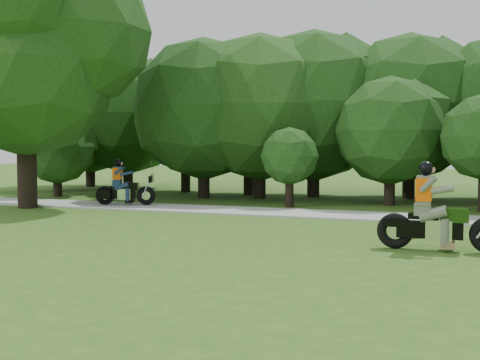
# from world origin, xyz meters

# --- Properties ---
(ground) EXTENTS (100.00, 100.00, 0.00)m
(ground) POSITION_xyz_m (0.00, 0.00, 0.00)
(ground) COLOR #305C1A
(ground) RESTS_ON ground
(walkway) EXTENTS (60.00, 2.20, 0.06)m
(walkway) POSITION_xyz_m (0.00, 8.00, 0.03)
(walkway) COLOR #ACACA6
(walkway) RESTS_ON ground
(tree_line) EXTENTS (40.05, 11.72, 7.23)m
(tree_line) POSITION_xyz_m (1.50, 14.58, 3.62)
(tree_line) COLOR black
(tree_line) RESTS_ON ground
(big_tree_west) EXTENTS (8.64, 6.56, 9.96)m
(big_tree_west) POSITION_xyz_m (-10.54, 6.85, 5.76)
(big_tree_west) COLOR black
(big_tree_west) RESTS_ON ground
(chopper_motorcycle) EXTENTS (2.64, 0.70, 1.89)m
(chopper_motorcycle) POSITION_xyz_m (3.52, 2.43, 0.70)
(chopper_motorcycle) COLOR black
(chopper_motorcycle) RESTS_ON ground
(touring_motorcycle) EXTENTS (2.13, 1.19, 1.68)m
(touring_motorcycle) POSITION_xyz_m (-7.62, 8.11, 0.67)
(touring_motorcycle) COLOR black
(touring_motorcycle) RESTS_ON walkway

